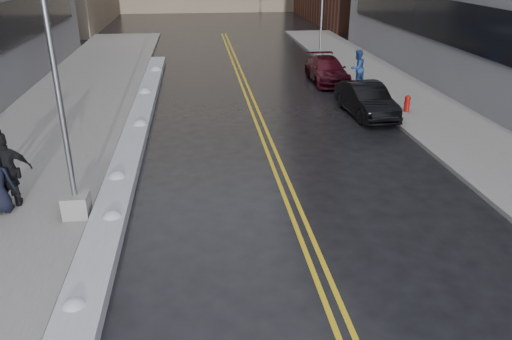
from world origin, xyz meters
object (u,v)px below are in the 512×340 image
object	(u,v)px
pedestrian_east	(357,68)
traffic_signal	(322,4)
car_black	(366,100)
fire_hydrant	(407,103)
car_maroon	(327,70)
pedestrian_fedora	(5,171)
lamppost	(64,130)
pedestrian_d	(8,171)

from	to	relation	value
pedestrian_east	traffic_signal	bearing A→B (deg)	-124.73
pedestrian_east	car_black	xyz separation A→B (m)	(-1.01, -4.58, -0.38)
traffic_signal	fire_hydrant	bearing A→B (deg)	-87.95
fire_hydrant	car_maroon	bearing A→B (deg)	107.10
pedestrian_fedora	car_maroon	world-z (taller)	pedestrian_fedora
car_black	pedestrian_east	bearing A→B (deg)	73.81
traffic_signal	car_maroon	bearing A→B (deg)	-100.80
lamppost	traffic_signal	size ratio (longest dim) A/B	1.27
pedestrian_d	pedestrian_east	xyz separation A→B (m)	(13.33, 11.92, -0.10)
car_black	traffic_signal	bearing A→B (deg)	80.87
pedestrian_east	car_black	bearing A→B (deg)	44.66
car_black	pedestrian_d	bearing A→B (deg)	-152.96
fire_hydrant	pedestrian_fedora	world-z (taller)	pedestrian_fedora
fire_hydrant	car_maroon	world-z (taller)	car_maroon
lamppost	traffic_signal	distance (m)	24.98
fire_hydrant	pedestrian_east	distance (m)	4.81
car_maroon	lamppost	bearing A→B (deg)	-124.45
lamppost	car_maroon	bearing A→B (deg)	54.24
pedestrian_east	car_black	size ratio (longest dim) A/B	0.44
pedestrian_fedora	pedestrian_east	bearing A→B (deg)	-124.98
fire_hydrant	pedestrian_east	bearing A→B (deg)	99.64
pedestrian_east	car_maroon	world-z (taller)	pedestrian_east
lamppost	pedestrian_fedora	world-z (taller)	lamppost
pedestrian_east	fire_hydrant	bearing A→B (deg)	66.77
lamppost	pedestrian_east	xyz separation A→B (m)	(11.50, 12.71, -1.45)
fire_hydrant	car_black	xyz separation A→B (m)	(-1.81, 0.13, 0.15)
car_maroon	pedestrian_east	bearing A→B (deg)	-53.69
traffic_signal	car_maroon	xyz separation A→B (m)	(-1.46, -7.64, -2.75)
fire_hydrant	pedestrian_d	world-z (taller)	pedestrian_d
traffic_signal	pedestrian_d	world-z (taller)	traffic_signal
pedestrian_d	car_black	distance (m)	14.35
pedestrian_d	pedestrian_east	world-z (taller)	pedestrian_d
pedestrian_fedora	pedestrian_east	xyz separation A→B (m)	(13.42, 11.86, -0.06)
pedestrian_d	car_maroon	xyz separation A→B (m)	(12.18, 13.57, -0.53)
pedestrian_d	traffic_signal	bearing A→B (deg)	-140.00
traffic_signal	lamppost	bearing A→B (deg)	-118.21
lamppost	traffic_signal	world-z (taller)	lamppost
car_maroon	fire_hydrant	bearing A→B (deg)	-71.59
fire_hydrant	traffic_signal	xyz separation A→B (m)	(-0.50, 14.00, 2.85)
lamppost	fire_hydrant	distance (m)	14.81
fire_hydrant	pedestrian_d	xyz separation A→B (m)	(-14.13, -7.21, 0.63)
pedestrian_fedora	car_maroon	xyz separation A→B (m)	(12.27, 13.51, -0.49)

